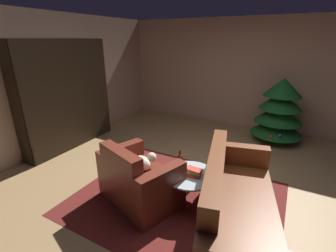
{
  "coord_description": "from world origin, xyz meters",
  "views": [
    {
      "loc": [
        0.97,
        -2.8,
        2.05
      ],
      "look_at": [
        -0.49,
        -0.1,
        0.9
      ],
      "focal_mm": 25.21,
      "sensor_mm": 36.0,
      "label": 1
    }
  ],
  "objects": [
    {
      "name": "couch_red",
      "position": [
        0.62,
        -0.6,
        0.3
      ],
      "size": [
        1.17,
        2.05,
        0.89
      ],
      "color": "brown",
      "rests_on": "ground"
    },
    {
      "name": "armchair_red",
      "position": [
        -0.62,
        -0.67,
        0.31
      ],
      "size": [
        1.19,
        0.98,
        0.83
      ],
      "color": "maroon",
      "rests_on": "ground"
    },
    {
      "name": "decorated_tree",
      "position": [
        0.79,
        2.36,
        0.67
      ],
      "size": [
        1.04,
        1.04,
        1.32
      ],
      "color": "brown",
      "rests_on": "ground"
    },
    {
      "name": "bottle_on_table",
      "position": [
        -0.2,
        -0.3,
        0.52
      ],
      "size": [
        0.07,
        0.07,
        0.27
      ],
      "color": "#512012",
      "rests_on": "coffee_table"
    },
    {
      "name": "wall_back",
      "position": [
        0.0,
        2.98,
        1.26
      ],
      "size": [
        6.18,
        0.06,
        2.51
      ],
      "primitive_type": "cube",
      "color": "tan",
      "rests_on": "ground"
    },
    {
      "name": "coffee_table",
      "position": [
        -0.02,
        -0.37,
        0.38
      ],
      "size": [
        0.7,
        0.7,
        0.42
      ],
      "color": "black",
      "rests_on": "ground"
    },
    {
      "name": "wall_left",
      "position": [
        -3.06,
        0.0,
        1.26
      ],
      "size": [
        0.06,
        6.02,
        2.51
      ],
      "primitive_type": "cube",
      "color": "tan",
      "rests_on": "ground"
    },
    {
      "name": "bookshelf_unit",
      "position": [
        -2.82,
        0.29,
        1.0
      ],
      "size": [
        0.33,
        1.9,
        2.05
      ],
      "color": "black",
      "rests_on": "ground"
    },
    {
      "name": "ground_plane",
      "position": [
        0.0,
        0.0,
        0.0
      ],
      "size": [
        7.28,
        7.28,
        0.0
      ],
      "primitive_type": "plane",
      "color": "#A78356"
    },
    {
      "name": "book_stack_on_table",
      "position": [
        0.03,
        -0.36,
        0.46
      ],
      "size": [
        0.21,
        0.18,
        0.09
      ],
      "color": "#C63E25",
      "rests_on": "coffee_table"
    },
    {
      "name": "area_rug",
      "position": [
        -0.19,
        -0.4,
        0.0
      ],
      "size": [
        2.64,
        2.17,
        0.01
      ],
      "primitive_type": "cube",
      "color": "maroon",
      "rests_on": "ground"
    }
  ]
}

